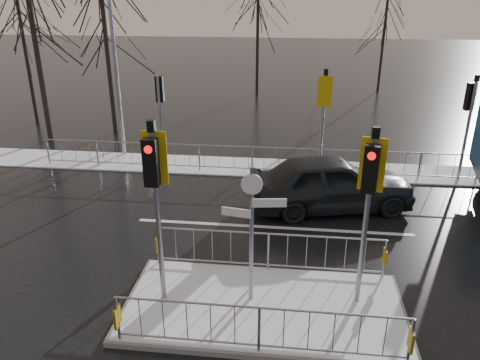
# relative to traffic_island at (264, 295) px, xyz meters

# --- Properties ---
(ground) EXTENTS (120.00, 120.00, 0.00)m
(ground) POSITION_rel_traffic_island_xyz_m (0.01, -0.01, -0.39)
(ground) COLOR black
(ground) RESTS_ON ground
(snow_verge) EXTENTS (30.00, 2.00, 0.04)m
(snow_verge) POSITION_rel_traffic_island_xyz_m (0.01, 8.59, -0.37)
(snow_verge) COLOR white
(snow_verge) RESTS_ON ground
(lane_markings) EXTENTS (8.00, 11.38, 0.01)m
(lane_markings) POSITION_rel_traffic_island_xyz_m (0.01, -0.34, -0.39)
(lane_markings) COLOR silver
(lane_markings) RESTS_ON ground
(traffic_island) EXTENTS (6.00, 3.04, 4.15)m
(traffic_island) POSITION_rel_traffic_island_xyz_m (0.00, 0.00, 0.00)
(traffic_island) COLOR #61615D
(traffic_island) RESTS_ON ground
(far_kerb_fixtures) EXTENTS (18.00, 0.65, 3.83)m
(far_kerb_fixtures) POSITION_rel_traffic_island_xyz_m (0.31, 8.08, 0.63)
(far_kerb_fixtures) COLOR gray
(far_kerb_fixtures) RESTS_ON ground
(car_far_lane) EXTENTS (5.40, 3.17, 1.73)m
(car_far_lane) POSITION_rel_traffic_island_xyz_m (1.72, 5.31, 0.47)
(car_far_lane) COLOR black
(car_far_lane) RESTS_ON ground
(tree_near_b) EXTENTS (4.00, 4.00, 7.55)m
(tree_near_b) POSITION_rel_traffic_island_xyz_m (-7.99, 12.49, 4.76)
(tree_near_b) COLOR black
(tree_near_b) RESTS_ON ground
(tree_near_c) EXTENTS (3.50, 3.50, 6.61)m
(tree_near_c) POSITION_rel_traffic_island_xyz_m (-12.49, 13.49, 4.11)
(tree_near_c) COLOR black
(tree_near_c) RESTS_ON ground
(tree_far_a) EXTENTS (3.75, 3.75, 7.08)m
(tree_far_a) POSITION_rel_traffic_island_xyz_m (-1.99, 21.99, 4.43)
(tree_far_a) COLOR black
(tree_far_a) RESTS_ON ground
(tree_far_b) EXTENTS (3.25, 3.25, 6.14)m
(tree_far_b) POSITION_rel_traffic_island_xyz_m (6.01, 23.99, 3.79)
(tree_far_b) COLOR black
(tree_far_b) RESTS_ON ground
(street_lamp_left) EXTENTS (1.25, 0.18, 8.20)m
(street_lamp_left) POSITION_rel_traffic_island_xyz_m (-6.42, 9.49, 4.10)
(street_lamp_left) COLOR gray
(street_lamp_left) RESTS_ON ground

